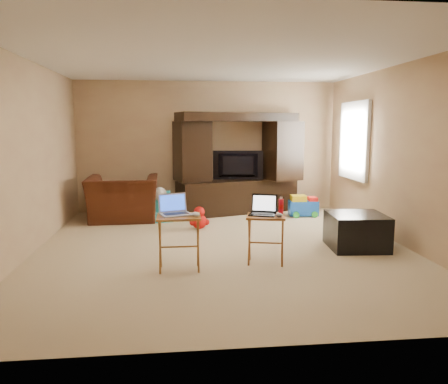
{
  "coord_description": "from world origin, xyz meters",
  "views": [
    {
      "loc": [
        -0.61,
        -5.77,
        1.64
      ],
      "look_at": [
        0.0,
        -0.2,
        0.8
      ],
      "focal_mm": 35.0,
      "sensor_mm": 36.0,
      "label": 1
    }
  ],
  "objects": [
    {
      "name": "mouse_right",
      "position": [
        0.58,
        -0.87,
        0.62
      ],
      "size": [
        0.1,
        0.13,
        0.05
      ],
      "primitive_type": "ellipsoid",
      "rotation": [
        0.0,
        0.0,
        -0.21
      ],
      "color": "#3B3A3F",
      "rests_on": "tray_table_right"
    },
    {
      "name": "push_toy",
      "position": [
        1.71,
        1.94,
        0.2
      ],
      "size": [
        0.56,
        0.42,
        0.4
      ],
      "primitive_type": null,
      "rotation": [
        0.0,
        0.0,
        -0.08
      ],
      "color": "#164EB6",
      "rests_on": "floor"
    },
    {
      "name": "child_rocker",
      "position": [
        -0.91,
        1.82,
        0.26
      ],
      "size": [
        0.48,
        0.52,
        0.52
      ],
      "primitive_type": null,
      "rotation": [
        0.0,
        0.0,
        0.23
      ],
      "color": "teal",
      "rests_on": "floor"
    },
    {
      "name": "wall_left",
      "position": [
        -2.5,
        0.0,
        1.25
      ],
      "size": [
        0.0,
        5.5,
        5.5
      ],
      "primitive_type": "plane",
      "rotation": [
        1.57,
        0.0,
        1.57
      ],
      "color": "tan",
      "rests_on": "ground"
    },
    {
      "name": "television",
      "position": [
        0.55,
        2.4,
        0.91
      ],
      "size": [
        0.97,
        0.24,
        0.55
      ],
      "primitive_type": "imported",
      "rotation": [
        0.0,
        0.0,
        3.02
      ],
      "color": "black",
      "rests_on": "entertainment_center"
    },
    {
      "name": "water_bottle",
      "position": [
        0.64,
        -0.67,
        0.68
      ],
      "size": [
        0.06,
        0.06,
        0.18
      ],
      "primitive_type": "cylinder",
      "color": "red",
      "rests_on": "tray_table_right"
    },
    {
      "name": "floor",
      "position": [
        0.0,
        0.0,
        0.0
      ],
      "size": [
        5.5,
        5.5,
        0.0
      ],
      "primitive_type": "plane",
      "color": "#CDB78E",
      "rests_on": "ground"
    },
    {
      "name": "recliner",
      "position": [
        -1.55,
        1.94,
        0.39
      ],
      "size": [
        1.22,
        1.07,
        0.78
      ],
      "primitive_type": "imported",
      "rotation": [
        0.0,
        0.0,
        3.16
      ],
      "color": "#431F0E",
      "rests_on": "floor"
    },
    {
      "name": "laptop_right",
      "position": [
        0.41,
        -0.73,
        0.71
      ],
      "size": [
        0.38,
        0.35,
        0.24
      ],
      "primitive_type": "cube",
      "rotation": [
        0.0,
        0.0,
        -0.35
      ],
      "color": "black",
      "rests_on": "tray_table_right"
    },
    {
      "name": "wall_front",
      "position": [
        0.0,
        -2.75,
        1.25
      ],
      "size": [
        5.0,
        0.0,
        5.0
      ],
      "primitive_type": "plane",
      "rotation": [
        -1.57,
        0.0,
        0.0
      ],
      "color": "tan",
      "rests_on": "ground"
    },
    {
      "name": "window_pane",
      "position": [
        2.48,
        1.55,
        1.4
      ],
      "size": [
        0.0,
        1.2,
        1.2
      ],
      "primitive_type": "plane",
      "rotation": [
        1.57,
        0.0,
        -1.57
      ],
      "color": "white",
      "rests_on": "ground"
    },
    {
      "name": "window_frame",
      "position": [
        2.46,
        1.55,
        1.4
      ],
      "size": [
        0.06,
        1.14,
        1.34
      ],
      "primitive_type": "cube",
      "color": "white",
      "rests_on": "ground"
    },
    {
      "name": "ottoman",
      "position": [
        1.81,
        -0.22,
        0.24
      ],
      "size": [
        0.79,
        0.79,
        0.47
      ],
      "primitive_type": "cube",
      "rotation": [
        0.0,
        0.0,
        -0.08
      ],
      "color": "black",
      "rests_on": "floor"
    },
    {
      "name": "ceiling",
      "position": [
        0.0,
        0.0,
        2.5
      ],
      "size": [
        5.5,
        5.5,
        0.0
      ],
      "primitive_type": "plane",
      "rotation": [
        3.14,
        0.0,
        0.0
      ],
      "color": "silver",
      "rests_on": "ground"
    },
    {
      "name": "wall_back",
      "position": [
        0.0,
        2.75,
        1.25
      ],
      "size": [
        5.0,
        0.0,
        5.0
      ],
      "primitive_type": "plane",
      "rotation": [
        1.57,
        0.0,
        0.0
      ],
      "color": "tan",
      "rests_on": "ground"
    },
    {
      "name": "mouse_left",
      "position": [
        -0.4,
        -0.96,
        0.67
      ],
      "size": [
        0.11,
        0.15,
        0.05
      ],
      "primitive_type": "ellipsoid",
      "rotation": [
        0.0,
        0.0,
        0.26
      ],
      "color": "silver",
      "rests_on": "tray_table_left"
    },
    {
      "name": "tray_table_left",
      "position": [
        -0.59,
        -0.89,
        0.32
      ],
      "size": [
        0.5,
        0.4,
        0.64
      ],
      "primitive_type": "cube",
      "rotation": [
        0.0,
        0.0,
        -0.01
      ],
      "color": "#A86B28",
      "rests_on": "floor"
    },
    {
      "name": "laptop_left",
      "position": [
        -0.62,
        -0.86,
        0.76
      ],
      "size": [
        0.4,
        0.36,
        0.24
      ],
      "primitive_type": "cube",
      "rotation": [
        0.0,
        0.0,
        0.31
      ],
      "color": "#ABABB0",
      "rests_on": "tray_table_left"
    },
    {
      "name": "plush_toy",
      "position": [
        -0.26,
        1.14,
        0.19
      ],
      "size": [
        0.33,
        0.28,
        0.37
      ],
      "primitive_type": null,
      "color": "red",
      "rests_on": "floor"
    },
    {
      "name": "tray_table_right",
      "position": [
        0.45,
        -0.75,
        0.3
      ],
      "size": [
        0.53,
        0.46,
        0.59
      ],
      "primitive_type": "cube",
      "rotation": [
        0.0,
        0.0,
        -0.23
      ],
      "color": "brown",
      "rests_on": "floor"
    },
    {
      "name": "wall_right",
      "position": [
        2.5,
        0.0,
        1.25
      ],
      "size": [
        0.0,
        5.5,
        5.5
      ],
      "primitive_type": "plane",
      "rotation": [
        1.57,
        0.0,
        -1.57
      ],
      "color": "tan",
      "rests_on": "ground"
    },
    {
      "name": "entertainment_center",
      "position": [
        0.55,
        2.43,
        0.95
      ],
      "size": [
        2.39,
        1.26,
        1.9
      ],
      "primitive_type": "cube",
      "rotation": [
        0.0,
        0.0,
        0.31
      ],
      "color": "black",
      "rests_on": "floor"
    }
  ]
}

